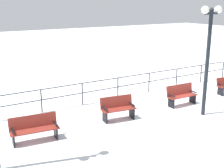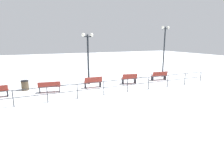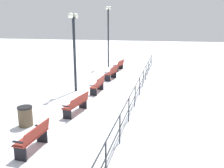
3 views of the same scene
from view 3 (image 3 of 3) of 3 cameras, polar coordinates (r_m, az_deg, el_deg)
The scene contains 10 objects.
ground_plane at distance 14.50m, azimuth -3.75°, elevation -1.95°, with size 80.00×80.00×0.00m, color white.
bench_nearest at distance 20.93m, azimuth 1.63°, elevation 4.34°, with size 0.70×1.67×0.88m.
bench_second at distance 17.58m, azimuth -0.10°, elevation 2.55°, with size 0.74×1.45×0.94m.
bench_third at distance 14.32m, azimuth -3.16°, elevation -0.13°, with size 0.55×1.51×0.94m.
bench_fourth at distance 11.18m, azimuth -8.06°, elevation -4.49°, with size 0.73×1.68×0.86m.
bench_fifth at distance 8.36m, azimuth -17.54°, elevation -11.54°, with size 0.55×1.43×0.88m.
lamppost_near at distance 22.33m, azimuth -0.87°, elevation 12.94°, with size 0.28×0.98×5.25m.
lamppost_middle at distance 14.44m, azimuth -8.66°, elevation 10.05°, with size 0.31×1.04×4.46m.
waterfront_railing at distance 13.83m, azimuth 6.34°, elevation 0.22°, with size 0.05×19.37×1.04m.
trash_bin at distance 10.43m, azimuth -19.16°, elevation -6.93°, with size 0.58×0.58×0.79m.
Camera 3 is at (-3.97, 13.36, 4.00)m, focal length 40.06 mm.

